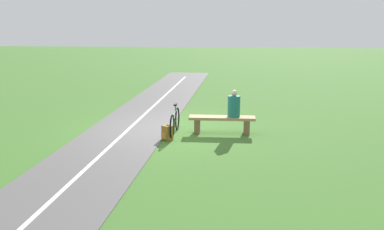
{
  "coord_description": "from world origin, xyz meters",
  "views": [
    {
      "loc": [
        -1.93,
        12.16,
        3.22
      ],
      "look_at": [
        -1.05,
        2.5,
        1.02
      ],
      "focal_mm": 39.02,
      "sensor_mm": 36.0,
      "label": 1
    }
  ],
  "objects_px": {
    "bench": "(222,122)",
    "person_seated": "(234,105)",
    "bicycle": "(175,122)",
    "backpack": "(167,133)"
  },
  "relations": [
    {
      "from": "bench",
      "to": "backpack",
      "type": "xyz_separation_m",
      "value": [
        1.49,
        0.85,
        -0.15
      ]
    },
    {
      "from": "bench",
      "to": "backpack",
      "type": "bearing_deg",
      "value": 28.89
    },
    {
      "from": "person_seated",
      "to": "backpack",
      "type": "distance_m",
      "value": 2.11
    },
    {
      "from": "backpack",
      "to": "person_seated",
      "type": "bearing_deg",
      "value": -154.92
    },
    {
      "from": "bench",
      "to": "backpack",
      "type": "height_order",
      "value": "bench"
    },
    {
      "from": "bicycle",
      "to": "backpack",
      "type": "distance_m",
      "value": 0.67
    },
    {
      "from": "person_seated",
      "to": "backpack",
      "type": "xyz_separation_m",
      "value": [
        1.83,
        0.85,
        -0.64
      ]
    },
    {
      "from": "bench",
      "to": "person_seated",
      "type": "height_order",
      "value": "person_seated"
    },
    {
      "from": "bench",
      "to": "person_seated",
      "type": "xyz_separation_m",
      "value": [
        -0.34,
        -0.0,
        0.49
      ]
    },
    {
      "from": "bicycle",
      "to": "backpack",
      "type": "xyz_separation_m",
      "value": [
        0.13,
        0.63,
        -0.17
      ]
    }
  ]
}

